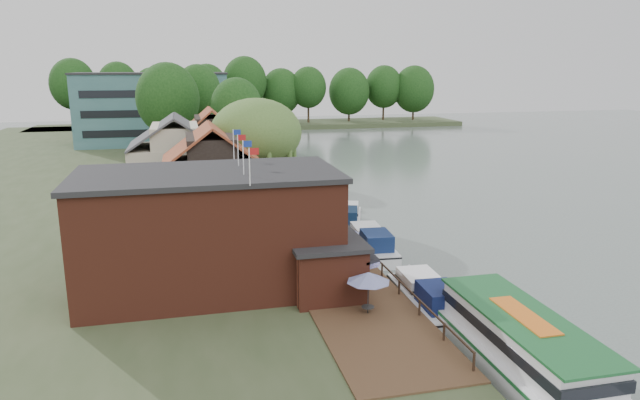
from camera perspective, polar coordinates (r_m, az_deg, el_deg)
ground at (r=41.25m, az=12.22°, el=-7.33°), size 260.00×260.00×0.00m
land_bank at (r=72.09m, az=-23.50°, el=1.10°), size 50.00×140.00×1.00m
quay_deck at (r=47.45m, az=-1.78°, el=-2.96°), size 6.00×50.00×0.10m
quay_rail at (r=48.40m, az=1.22°, el=-2.08°), size 0.20×49.00×1.00m
pub at (r=35.12m, az=-7.72°, el=-2.80°), size 20.00×11.00×7.30m
hotel_block at (r=104.96m, az=-16.36°, el=8.81°), size 25.40×12.40×12.30m
cottage_a at (r=49.50m, az=-10.74°, el=2.49°), size 8.60×7.60×8.50m
cottage_b at (r=59.31m, az=-14.18°, el=4.07°), size 9.60×8.60×8.50m
cottage_c at (r=68.29m, az=-10.79°, el=5.40°), size 7.60×7.60×8.50m
willow at (r=54.64m, az=-6.35°, el=4.66°), size 8.60×8.60×10.43m
umbrella_0 at (r=31.44m, az=4.84°, el=-9.23°), size 2.40×2.40×2.38m
umbrella_1 at (r=34.18m, az=4.17°, el=-7.34°), size 2.30×2.30×2.38m
umbrella_2 at (r=37.54m, az=1.76°, el=-5.40°), size 2.36×2.36×2.38m
umbrella_3 at (r=39.93m, az=2.55°, el=-4.25°), size 2.01×2.01×2.38m
umbrella_4 at (r=42.62m, az=0.18°, el=-3.11°), size 2.03×2.03×2.38m
umbrella_5 at (r=46.35m, az=-0.19°, el=-1.76°), size 2.33×2.33×2.38m
cruiser_0 at (r=34.95m, az=10.72°, el=-9.17°), size 3.34×9.28×2.19m
cruiser_1 at (r=44.60m, az=5.11°, el=-4.00°), size 3.69×9.44×2.21m
cruiser_2 at (r=51.40m, az=2.63°, el=-1.63°), size 5.71×9.73×2.22m
cruiser_3 at (r=61.95m, az=0.25°, el=0.95°), size 3.63×9.37×2.19m
tour_boat at (r=28.44m, az=20.28°, el=-14.15°), size 4.26×14.57×3.17m
swan at (r=30.95m, az=13.13°, el=-14.15°), size 0.44×0.44×0.44m
bank_tree_0 at (r=76.34m, az=-8.29°, el=7.59°), size 6.77×6.77×11.92m
bank_tree_1 at (r=83.52m, az=-14.90°, el=8.44°), size 8.74×8.74×13.89m
bank_tree_2 at (r=91.30m, az=-12.01°, el=8.89°), size 6.92×6.92×13.65m
bank_tree_3 at (r=111.15m, az=-10.83°, el=9.18°), size 7.92×7.92×11.78m
bank_tree_4 at (r=121.83m, az=-11.26°, el=9.38°), size 8.26×8.26×11.29m
bank_tree_5 at (r=128.30m, az=-11.16°, el=10.15°), size 8.75×8.75×13.87m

